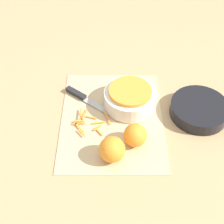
{
  "coord_description": "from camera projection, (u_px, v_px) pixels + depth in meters",
  "views": [
    {
      "loc": [
        0.74,
        -0.0,
        0.84
      ],
      "look_at": [
        0.0,
        0.0,
        0.04
      ],
      "focal_mm": 50.0,
      "sensor_mm": 36.0,
      "label": 1
    }
  ],
  "objects": [
    {
      "name": "cutting_board",
      "position": [
        112.0,
        118.0,
        1.11
      ],
      "size": [
        0.47,
        0.36,
        0.01
      ],
      "color": "#CCB284",
      "rests_on": "ground_plane"
    },
    {
      "name": "orange_right",
      "position": [
        112.0,
        149.0,
        0.97
      ],
      "size": [
        0.08,
        0.08,
        0.08
      ],
      "color": "orange",
      "rests_on": "cutting_board"
    },
    {
      "name": "ground_plane",
      "position": [
        112.0,
        119.0,
        1.12
      ],
      "size": [
        4.0,
        4.0,
        0.0
      ],
      "primitive_type": "plane",
      "color": "tan"
    },
    {
      "name": "bowl_speckled",
      "position": [
        130.0,
        97.0,
        1.13
      ],
      "size": [
        0.19,
        0.19,
        0.07
      ],
      "color": "silver",
      "rests_on": "cutting_board"
    },
    {
      "name": "peel_pile",
      "position": [
        89.0,
        121.0,
        1.09
      ],
      "size": [
        0.13,
        0.14,
        0.01
      ],
      "color": "orange",
      "rests_on": "cutting_board"
    },
    {
      "name": "orange_left",
      "position": [
        135.0,
        135.0,
        1.01
      ],
      "size": [
        0.08,
        0.08,
        0.08
      ],
      "color": "orange",
      "rests_on": "cutting_board"
    },
    {
      "name": "bowl_dark",
      "position": [
        199.0,
        110.0,
        1.11
      ],
      "size": [
        0.21,
        0.21,
        0.05
      ],
      "color": "black",
      "rests_on": "ground_plane"
    },
    {
      "name": "knife",
      "position": [
        82.0,
        97.0,
        1.17
      ],
      "size": [
        0.16,
        0.2,
        0.02
      ],
      "rotation": [
        0.0,
        0.0,
        0.92
      ],
      "color": "#232328",
      "rests_on": "cutting_board"
    }
  ]
}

